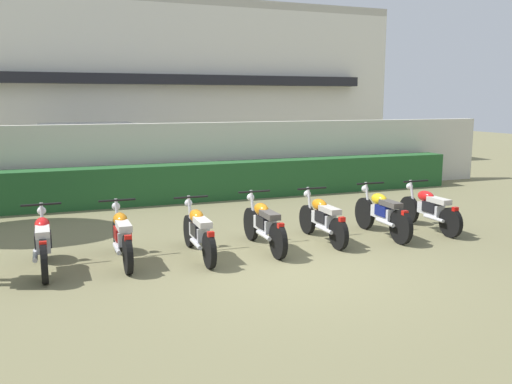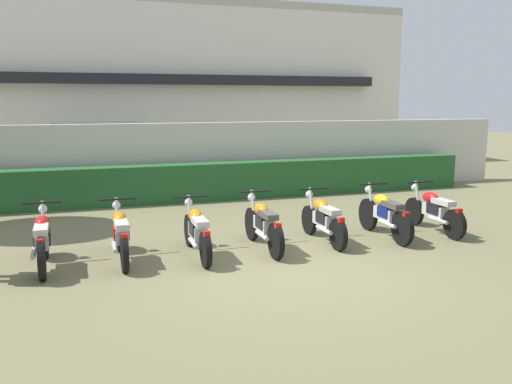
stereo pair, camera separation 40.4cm
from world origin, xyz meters
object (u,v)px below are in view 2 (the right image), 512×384
parked_car (106,154)px  motorcycle_in_row_6 (434,210)px  motorcycle_in_row_2 (197,230)px  motorcycle_in_row_4 (323,219)px  motorcycle_in_row_3 (263,224)px  motorcycle_in_row_5 (385,214)px  motorcycle_in_row_1 (120,234)px  motorcycle_in_row_0 (43,240)px

parked_car → motorcycle_in_row_6: (5.77, -8.43, -0.50)m
motorcycle_in_row_2 → motorcycle_in_row_4: bearing=-85.5°
motorcycle_in_row_3 → motorcycle_in_row_5: 2.45m
motorcycle_in_row_1 → motorcycle_in_row_3: size_ratio=0.96×
parked_car → motorcycle_in_row_0: (-1.42, -8.51, -0.48)m
motorcycle_in_row_2 → motorcycle_in_row_1: bearing=85.1°
motorcycle_in_row_0 → motorcycle_in_row_4: 4.79m
motorcycle_in_row_3 → motorcycle_in_row_2: bearing=93.4°
motorcycle_in_row_3 → parked_car: bearing=14.8°
motorcycle_in_row_3 → motorcycle_in_row_6: (3.61, 0.11, -0.01)m
parked_car → motorcycle_in_row_2: 8.67m
motorcycle_in_row_1 → motorcycle_in_row_6: size_ratio=0.99×
motorcycle_in_row_0 → motorcycle_in_row_3: (3.59, -0.03, -0.01)m
parked_car → motorcycle_in_row_5: (4.62, -8.51, -0.48)m
parked_car → motorcycle_in_row_3: size_ratio=2.41×
parked_car → motorcycle_in_row_4: parked_car is taller
motorcycle_in_row_2 → motorcycle_in_row_3: motorcycle_in_row_3 is taller
motorcycle_in_row_1 → motorcycle_in_row_2: 1.23m
parked_car → motorcycle_in_row_2: bearing=-87.6°
parked_car → motorcycle_in_row_1: (-0.25, -8.48, -0.49)m
motorcycle_in_row_0 → motorcycle_in_row_3: motorcycle_in_row_0 is taller
motorcycle_in_row_0 → motorcycle_in_row_2: motorcycle_in_row_0 is taller
motorcycle_in_row_4 → motorcycle_in_row_1: bearing=90.8°
motorcycle_in_row_2 → motorcycle_in_row_3: bearing=-86.4°
motorcycle_in_row_3 → motorcycle_in_row_5: motorcycle_in_row_5 is taller
parked_car → motorcycle_in_row_3: parked_car is taller
motorcycle_in_row_3 → motorcycle_in_row_0: bearing=90.1°
motorcycle_in_row_4 → motorcycle_in_row_5: 1.25m
motorcycle_in_row_2 → motorcycle_in_row_4: motorcycle_in_row_2 is taller
motorcycle_in_row_1 → motorcycle_in_row_5: bearing=-90.5°
motorcycle_in_row_3 → motorcycle_in_row_4: 1.21m
parked_car → motorcycle_in_row_3: (2.17, -8.54, -0.49)m
motorcycle_in_row_1 → motorcycle_in_row_3: bearing=-91.6°
parked_car → motorcycle_in_row_6: 10.23m
motorcycle_in_row_0 → parked_car: bearing=-10.1°
motorcycle_in_row_6 → motorcycle_in_row_1: bearing=90.5°
motorcycle_in_row_1 → motorcycle_in_row_3: 2.42m
parked_car → motorcycle_in_row_4: 9.10m
motorcycle_in_row_3 → motorcycle_in_row_4: size_ratio=1.07×
motorcycle_in_row_5 → motorcycle_in_row_2: bearing=93.1°
motorcycle_in_row_5 → motorcycle_in_row_1: bearing=91.3°
parked_car → motorcycle_in_row_6: size_ratio=2.49×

